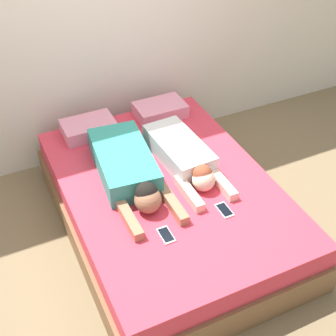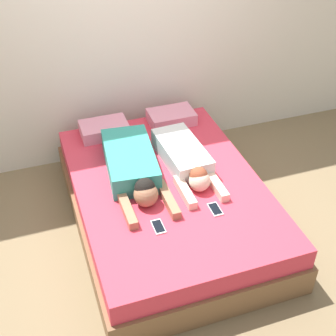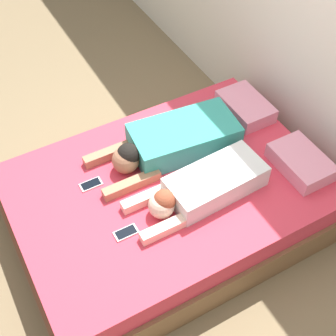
{
  "view_description": "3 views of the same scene",
  "coord_description": "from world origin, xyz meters",
  "px_view_note": "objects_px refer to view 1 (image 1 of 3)",
  "views": [
    {
      "loc": [
        -1.13,
        -2.41,
        2.78
      ],
      "look_at": [
        0.0,
        0.0,
        0.6
      ],
      "focal_mm": 50.0,
      "sensor_mm": 36.0,
      "label": 1
    },
    {
      "loc": [
        -0.97,
        -2.85,
        2.89
      ],
      "look_at": [
        0.0,
        0.0,
        0.6
      ],
      "focal_mm": 50.0,
      "sensor_mm": 36.0,
      "label": 2
    },
    {
      "loc": [
        1.81,
        -1.0,
        2.94
      ],
      "look_at": [
        0.0,
        0.0,
        0.6
      ],
      "focal_mm": 50.0,
      "sensor_mm": 36.0,
      "label": 3
    }
  ],
  "objects_px": {
    "bed": "(168,205)",
    "pillow_head_left": "(89,128)",
    "person_left": "(128,169)",
    "person_right": "(185,157)",
    "cell_phone_left": "(166,235)",
    "pillow_head_right": "(160,110)",
    "cell_phone_right": "(224,210)"
  },
  "relations": [
    {
      "from": "pillow_head_left",
      "to": "cell_phone_right",
      "type": "relative_size",
      "value": 2.9
    },
    {
      "from": "pillow_head_left",
      "to": "person_left",
      "type": "bearing_deg",
      "value": -82.92
    },
    {
      "from": "pillow_head_right",
      "to": "person_right",
      "type": "height_order",
      "value": "person_right"
    },
    {
      "from": "bed",
      "to": "pillow_head_left",
      "type": "relative_size",
      "value": 4.92
    },
    {
      "from": "bed",
      "to": "pillow_head_left",
      "type": "distance_m",
      "value": 0.99
    },
    {
      "from": "pillow_head_right",
      "to": "person_left",
      "type": "height_order",
      "value": "person_left"
    },
    {
      "from": "person_left",
      "to": "pillow_head_right",
      "type": "bearing_deg",
      "value": 50.59
    },
    {
      "from": "cell_phone_right",
      "to": "pillow_head_left",
      "type": "bearing_deg",
      "value": 113.48
    },
    {
      "from": "person_right",
      "to": "bed",
      "type": "bearing_deg",
      "value": -145.76
    },
    {
      "from": "person_right",
      "to": "pillow_head_left",
      "type": "bearing_deg",
      "value": 126.53
    },
    {
      "from": "pillow_head_right",
      "to": "cell_phone_left",
      "type": "height_order",
      "value": "pillow_head_right"
    },
    {
      "from": "bed",
      "to": "person_right",
      "type": "height_order",
      "value": "person_right"
    },
    {
      "from": "cell_phone_left",
      "to": "bed",
      "type": "bearing_deg",
      "value": 63.38
    },
    {
      "from": "cell_phone_left",
      "to": "cell_phone_right",
      "type": "height_order",
      "value": "same"
    },
    {
      "from": "pillow_head_left",
      "to": "pillow_head_right",
      "type": "bearing_deg",
      "value": 0.0
    },
    {
      "from": "person_right",
      "to": "cell_phone_right",
      "type": "height_order",
      "value": "person_right"
    },
    {
      "from": "person_left",
      "to": "person_right",
      "type": "xyz_separation_m",
      "value": [
        0.46,
        -0.03,
        -0.01
      ]
    },
    {
      "from": "bed",
      "to": "person_left",
      "type": "distance_m",
      "value": 0.44
    },
    {
      "from": "bed",
      "to": "pillow_head_right",
      "type": "height_order",
      "value": "pillow_head_right"
    },
    {
      "from": "bed",
      "to": "person_right",
      "type": "bearing_deg",
      "value": 34.24
    },
    {
      "from": "person_right",
      "to": "cell_phone_left",
      "type": "xyz_separation_m",
      "value": [
        -0.45,
        -0.62,
        -0.08
      ]
    },
    {
      "from": "pillow_head_left",
      "to": "cell_phone_left",
      "type": "distance_m",
      "value": 1.36
    },
    {
      "from": "bed",
      "to": "person_left",
      "type": "bearing_deg",
      "value": 145.39
    },
    {
      "from": "cell_phone_left",
      "to": "cell_phone_right",
      "type": "distance_m",
      "value": 0.48
    },
    {
      "from": "cell_phone_left",
      "to": "pillow_head_left",
      "type": "bearing_deg",
      "value": 94.13
    },
    {
      "from": "cell_phone_left",
      "to": "person_left",
      "type": "bearing_deg",
      "value": 90.87
    },
    {
      "from": "cell_phone_right",
      "to": "cell_phone_left",
      "type": "bearing_deg",
      "value": -175.2
    },
    {
      "from": "pillow_head_left",
      "to": "cell_phone_left",
      "type": "xyz_separation_m",
      "value": [
        0.1,
        -1.36,
        -0.05
      ]
    },
    {
      "from": "pillow_head_left",
      "to": "person_left",
      "type": "distance_m",
      "value": 0.72
    },
    {
      "from": "pillow_head_left",
      "to": "person_left",
      "type": "height_order",
      "value": "person_left"
    },
    {
      "from": "pillow_head_left",
      "to": "person_left",
      "type": "xyz_separation_m",
      "value": [
        0.09,
        -0.71,
        0.04
      ]
    },
    {
      "from": "pillow_head_left",
      "to": "pillow_head_right",
      "type": "height_order",
      "value": "same"
    }
  ]
}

